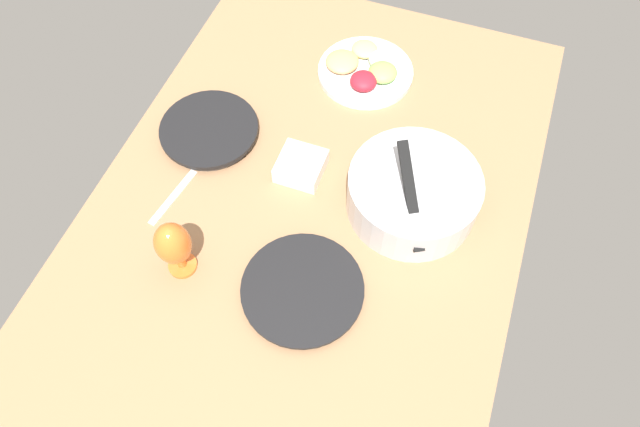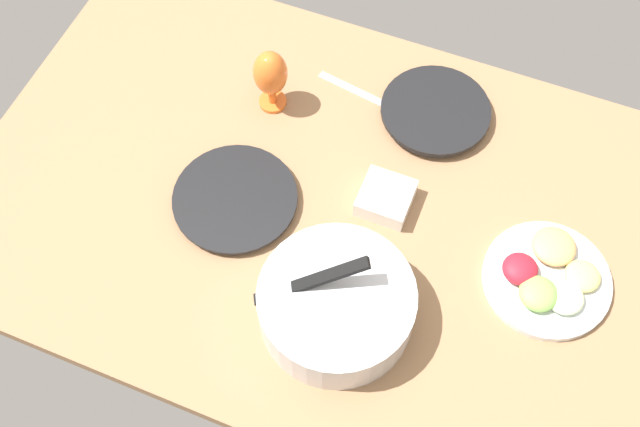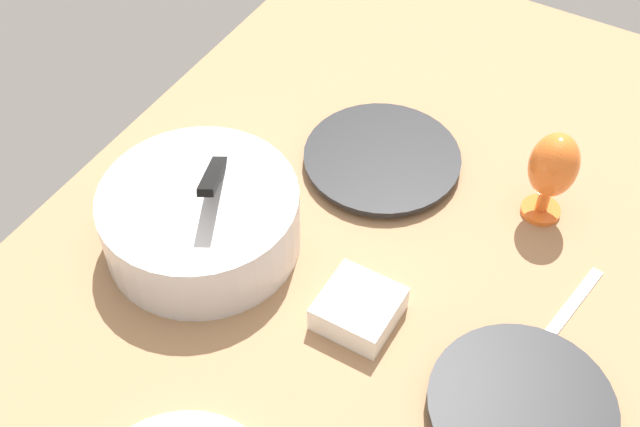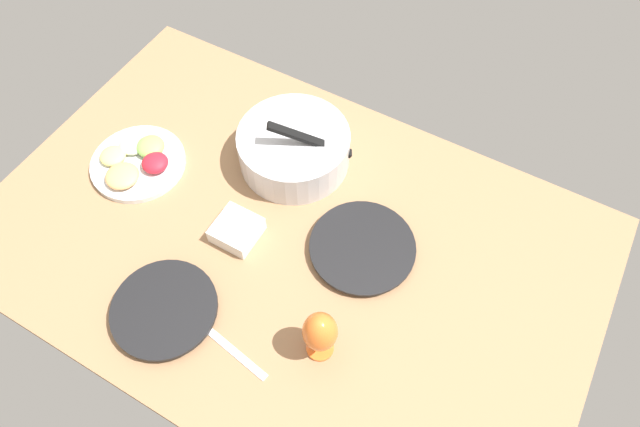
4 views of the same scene
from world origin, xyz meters
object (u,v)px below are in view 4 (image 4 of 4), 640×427
Objects in this scene: dinner_plate_right at (362,248)px; square_bowl_white at (237,230)px; mixing_bowl at (294,147)px; dinner_plate_left at (165,310)px; hurricane_glass_orange at (320,333)px; fruit_platter at (137,161)px.

dinner_plate_right is 33.21cm from square_bowl_white.
mixing_bowl is at bearing 151.20° from dinner_plate_right.
hurricane_glass_orange reaches higher than dinner_plate_left.
fruit_platter is at bearing -148.32° from mixing_bowl.
hurricane_glass_orange reaches higher than square_bowl_white.
dinner_plate_left is 2.31× the size of square_bowl_white.
fruit_platter is 2.40× the size of square_bowl_white.
dinner_plate_right is at bearing 48.96° from dinner_plate_left.
mixing_bowl is at bearing 31.68° from fruit_platter.
dinner_plate_left is at bearing -93.58° from mixing_bowl.
square_bowl_white is (-0.53, -28.76, -3.36)cm from mixing_bowl.
square_bowl_white reaches higher than dinner_plate_right.
hurricane_glass_orange reaches higher than fruit_platter.
mixing_bowl is 45.01cm from fruit_platter.
square_bowl_white is at bearing 83.72° from dinner_plate_left.
dinner_plate_right is at bearing 5.70° from fruit_platter.
mixing_bowl is at bearing 86.42° from dinner_plate_left.
square_bowl_white is at bearing 154.64° from hurricane_glass_orange.
square_bowl_white is at bearing -158.71° from dinner_plate_right.
dinner_plate_right is 1.03× the size of fruit_platter.
square_bowl_white is at bearing -7.88° from fruit_platter.
fruit_platter is 37.99cm from square_bowl_white.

